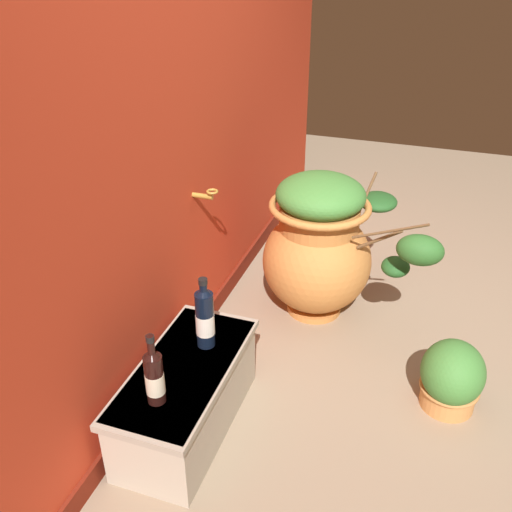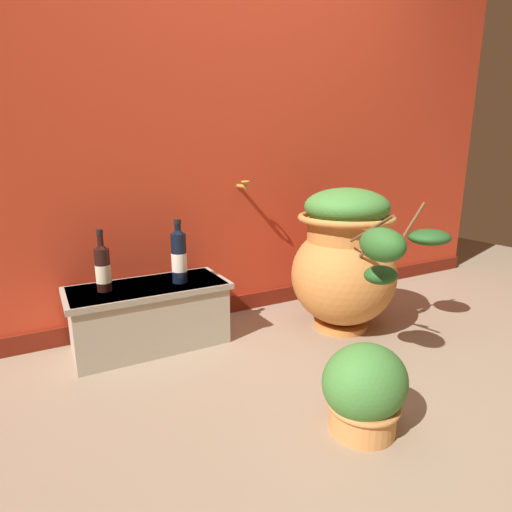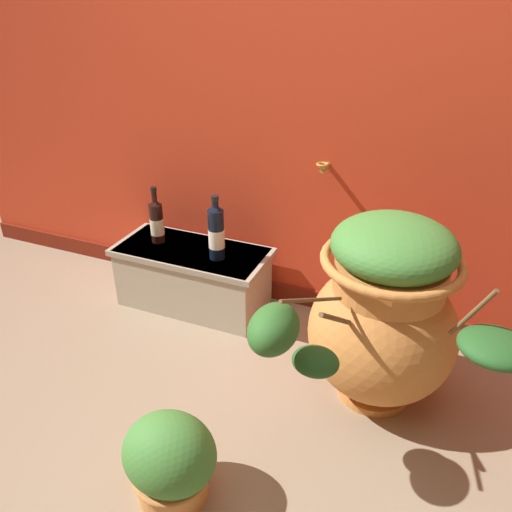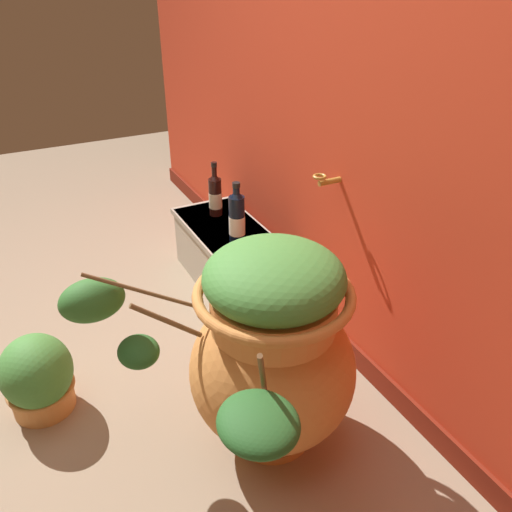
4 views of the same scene
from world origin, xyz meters
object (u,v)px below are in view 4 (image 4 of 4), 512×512
Objects in this scene: wine_bottle_left at (215,194)px; wine_bottle_middle at (237,218)px; terracotta_urn at (269,350)px; potted_shrub at (38,376)px.

wine_bottle_left is 0.37m from wine_bottle_middle.
potted_shrub is (-0.54, -0.74, -0.25)m from terracotta_urn.
terracotta_urn is at bearing -15.08° from wine_bottle_left.
wine_bottle_middle is (-0.87, 0.29, 0.06)m from terracotta_urn.
wine_bottle_left is 0.93× the size of potted_shrub.
wine_bottle_left is 1.31m from potted_shrub.
potted_shrub is at bearing -56.71° from wine_bottle_left.
potted_shrub is (0.33, -1.03, -0.32)m from wine_bottle_middle.
potted_shrub is (0.70, -1.07, -0.29)m from wine_bottle_left.
wine_bottle_middle is at bearing 107.97° from potted_shrub.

